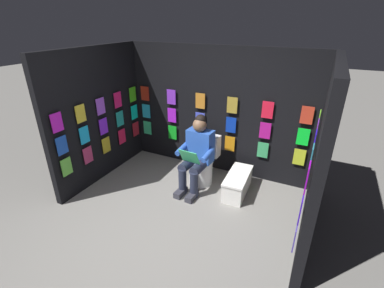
% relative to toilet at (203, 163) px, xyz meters
% --- Properties ---
extents(ground_plane, '(30.00, 30.00, 0.00)m').
position_rel_toilet_xyz_m(ground_plane, '(-0.02, 1.53, -0.33)').
color(ground_plane, gray).
extents(display_wall_back, '(3.29, 0.14, 2.12)m').
position_rel_toilet_xyz_m(display_wall_back, '(-0.02, -0.52, 0.73)').
color(display_wall_back, black).
rests_on(display_wall_back, ground).
extents(display_wall_left, '(0.14, 2.00, 2.12)m').
position_rel_toilet_xyz_m(display_wall_left, '(-1.66, 0.53, 0.73)').
color(display_wall_left, black).
rests_on(display_wall_left, ground).
extents(display_wall_right, '(0.14, 2.00, 2.12)m').
position_rel_toilet_xyz_m(display_wall_right, '(1.63, 0.53, 0.73)').
color(display_wall_right, black).
rests_on(display_wall_right, ground).
extents(toilet, '(0.41, 0.56, 0.77)m').
position_rel_toilet_xyz_m(toilet, '(0.00, 0.00, 0.00)').
color(toilet, white).
rests_on(toilet, ground).
extents(person_reading, '(0.54, 0.70, 1.19)m').
position_rel_toilet_xyz_m(person_reading, '(0.01, 0.23, 0.27)').
color(person_reading, blue).
rests_on(person_reading, ground).
extents(comic_longbox_near, '(0.34, 0.76, 0.33)m').
position_rel_toilet_xyz_m(comic_longbox_near, '(-0.63, 0.09, -0.16)').
color(comic_longbox_near, white).
rests_on(comic_longbox_near, ground).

